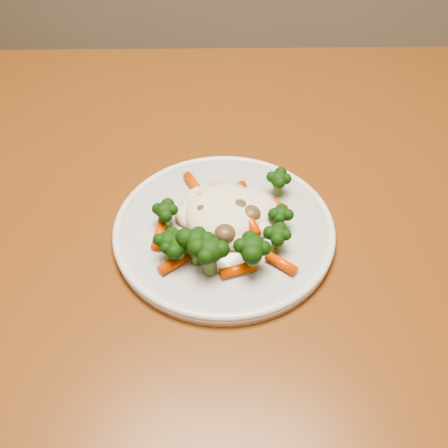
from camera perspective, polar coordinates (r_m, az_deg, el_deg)
dining_table at (r=0.80m, az=-7.27°, el=-3.26°), size 1.25×0.89×0.75m
plate at (r=0.67m, az=-0.00°, el=-0.80°), size 0.26×0.26×0.01m
meal at (r=0.65m, az=-0.19°, el=-0.04°), size 0.17×0.18×0.05m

